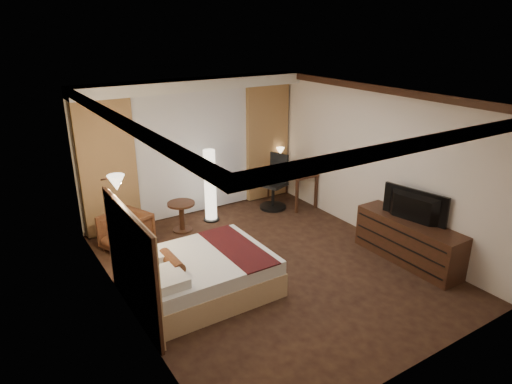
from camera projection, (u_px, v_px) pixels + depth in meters
floor at (269, 266)px, 7.31m from camera, size 4.50×5.50×0.01m
ceiling at (271, 97)px, 6.36m from camera, size 4.50×5.50×0.01m
back_wall at (192, 147)px, 9.00m from camera, size 4.50×0.02×2.70m
left_wall at (122, 221)px, 5.69m from camera, size 0.02×5.50×2.70m
right_wall at (376, 164)px, 7.97m from camera, size 0.02×5.50×2.70m
crown_molding at (271, 101)px, 6.38m from camera, size 4.50×5.50×0.12m
soffit at (194, 84)px, 8.37m from camera, size 4.50×0.50×0.20m
curtain_sheer at (194, 153)px, 8.97m from camera, size 2.48×0.04×2.45m
curtain_left_drape at (108, 168)px, 8.06m from camera, size 1.00×0.14×2.45m
curtain_right_drape at (267, 142)px, 9.79m from camera, size 1.00×0.14×2.45m
wall_sconce at (116, 183)px, 6.21m from camera, size 0.24×0.24×0.24m
bed at (202, 275)px, 6.52m from camera, size 1.93×1.51×0.56m
headboard at (133, 264)px, 5.87m from camera, size 0.12×1.81×1.50m
armchair at (126, 230)px, 7.75m from camera, size 0.87×0.89×0.71m
side_table at (182, 217)px, 8.47m from camera, size 0.51×0.51×0.56m
floor_lamp at (210, 186)px, 8.77m from camera, size 0.30×0.30×1.44m
desk at (291, 186)px, 9.77m from camera, size 0.55×1.15×0.75m
desk_lamp at (280, 157)px, 9.91m from camera, size 0.18×0.18×0.34m
office_chair at (273, 182)px, 9.40m from camera, size 0.71×0.71×1.15m
dresser at (408, 241)px, 7.37m from camera, size 0.50×1.84×0.72m
television at (412, 203)px, 7.12m from camera, size 0.82×1.18×0.14m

